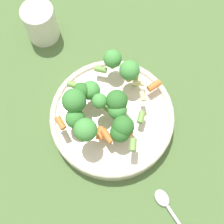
% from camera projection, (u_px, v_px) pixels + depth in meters
% --- Properties ---
extents(ground_plane, '(3.00, 3.00, 0.00)m').
position_uv_depth(ground_plane, '(112.00, 121.00, 0.68)').
color(ground_plane, '#4C6B38').
extents(bowl, '(0.26, 0.26, 0.04)m').
position_uv_depth(bowl, '(112.00, 117.00, 0.66)').
color(bowl, beige).
rests_on(bowl, ground_plane).
extents(pasta_salad, '(0.21, 0.23, 0.09)m').
position_uv_depth(pasta_salad, '(103.00, 104.00, 0.60)').
color(pasta_salad, '#8CB766').
rests_on(pasta_salad, bowl).
extents(cup, '(0.07, 0.07, 0.09)m').
position_uv_depth(cup, '(40.00, 23.00, 0.71)').
color(cup, silver).
rests_on(cup, ground_plane).
extents(spoon, '(0.20, 0.07, 0.01)m').
position_uv_depth(spoon, '(176.00, 218.00, 0.61)').
color(spoon, silver).
rests_on(spoon, ground_plane).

